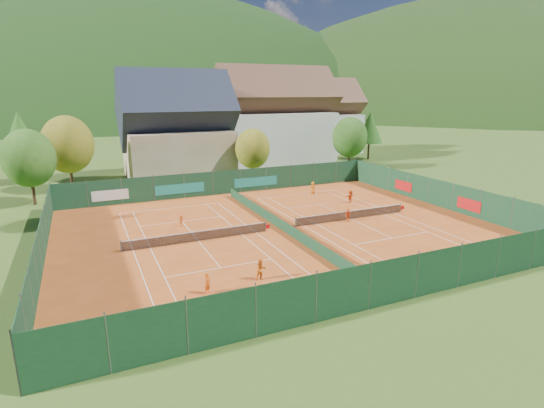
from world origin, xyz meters
The scene contains 31 objects.
ground centered at (0.00, 0.00, -0.02)m, with size 600.00×600.00×0.00m, color #35531A.
clay_pad centered at (0.00, 0.00, 0.01)m, with size 40.00×32.00×0.01m, color #B54B1A.
court_markings_left centered at (-8.00, 0.00, 0.01)m, with size 11.03×23.83×0.00m.
court_markings_right centered at (8.00, 0.00, 0.01)m, with size 11.03×23.83×0.00m.
tennis_net_left centered at (-7.85, 0.00, 0.51)m, with size 13.30×0.10×1.02m.
tennis_net_right centered at (8.15, 0.00, 0.51)m, with size 13.30×0.10×1.02m.
court_divider centered at (0.00, 0.00, 0.50)m, with size 0.03×28.80×1.00m.
fence_north centered at (-0.46, 15.99, 1.47)m, with size 40.00×0.10×3.00m.
fence_south centered at (0.00, -16.00, 1.50)m, with size 40.00×0.04×3.00m.
fence_west centered at (-20.00, 0.00, 1.50)m, with size 0.04×32.00×3.00m.
fence_east centered at (20.00, 0.05, 1.48)m, with size 0.09×32.00×3.00m.
chalet centered at (-3.00, 30.00, 6.62)m, with size 16.20×12.00×16.00m.
hotel_block_a centered at (16.00, 36.00, 7.38)m, with size 21.60×11.00×17.25m.
hotel_block_b centered at (30.00, 44.00, 6.62)m, with size 17.28×10.00×15.50m.
tree_west_front centered at (-22.00, 20.00, 5.39)m, with size 5.72×5.72×8.69m.
tree_west_mid centered at (-18.00, 26.00, 6.07)m, with size 6.44×6.44×9.78m.
tree_west_back centered at (-24.00, 34.00, 6.74)m, with size 5.60×5.60×10.00m.
tree_center centered at (6.00, 22.00, 4.72)m, with size 5.01×5.01×7.60m.
tree_east_front centered at (24.00, 24.00, 5.39)m, with size 5.72×5.72×8.69m.
tree_east_mid centered at (34.00, 32.00, 6.06)m, with size 5.04×5.04×9.00m.
tree_east_back centered at (26.00, 40.00, 6.74)m, with size 7.15×7.15×10.86m.
mountain_backdrop centered at (28.54, 233.48, -39.64)m, with size 820.00×530.00×242.00m.
ball_hopper centered at (11.74, -12.22, 0.56)m, with size 0.34×0.34×0.80m.
loose_ball_0 centered at (-6.73, -3.70, 0.03)m, with size 0.07×0.07×0.07m, color #CCD833.
loose_ball_1 centered at (4.29, -8.03, 0.03)m, with size 0.07×0.07×0.07m, color #CCD833.
player_left_near centered at (-10.01, -10.02, 0.72)m, with size 0.53×0.35×1.45m, color #D05712.
player_left_mid centered at (-6.08, -9.55, 0.78)m, with size 0.76×0.59×1.55m, color orange.
player_left_far centered at (-8.41, 4.71, 0.60)m, with size 0.77×0.44×1.19m, color #E25514.
player_right_near centered at (7.20, -0.57, 0.67)m, with size 0.79×0.33×1.35m, color #E04B13.
player_right_far_a centered at (10.04, 11.48, 0.76)m, with size 0.75×0.48×1.53m, color orange.
player_right_far_b centered at (11.71, 5.61, 0.76)m, with size 1.41×0.45×1.52m, color #E25114.
Camera 1 is at (-16.56, -34.55, 12.69)m, focal length 28.00 mm.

